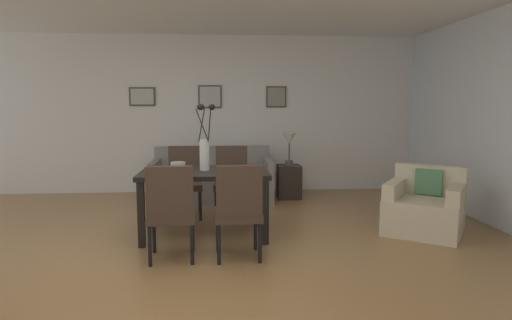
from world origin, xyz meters
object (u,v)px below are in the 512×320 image
Objects in this scene: dining_table at (205,178)px; sofa at (213,182)px; armchair at (425,208)px; framed_picture_center at (210,97)px; dining_chair_far_left at (238,207)px; bowl_far_left at (234,169)px; framed_picture_left at (142,97)px; dining_chair_near_right at (185,178)px; framed_picture_right at (276,97)px; dining_chair_near_left at (171,208)px; dining_chair_far_right at (231,178)px; centerpiece_vase at (205,145)px; bowl_near_left at (174,170)px; bowl_near_right at (178,165)px; side_table at (289,182)px; table_lamp at (289,142)px.

dining_table is 1.91m from sofa.
armchair is 3.84m from framed_picture_center.
dining_chair_far_left is 5.41× the size of bowl_far_left.
framed_picture_left is (-1.11, 2.52, 0.95)m from dining_table.
framed_picture_right is (1.40, 1.64, 1.08)m from dining_chair_near_right.
framed_picture_right is at bearing 67.42° from dining_chair_near_left.
dining_chair_far_right is 1.25× the size of centerpiece_vase.
centerpiece_vase reaches higher than dining_chair_near_left.
bowl_near_right is (0.00, 0.40, 0.00)m from bowl_near_left.
framed_picture_left is (-1.14, 0.64, 1.31)m from sofa.
side_table is (1.55, 2.08, -0.52)m from bowl_near_left.
dining_chair_near_right is 0.51× the size of sofa.
bowl_near_left is 0.09× the size of sofa.
sofa is 3.57× the size of table_lamp.
dining_chair_far_right is 2.02m from framed_picture_center.
bowl_near_left is at bearing -177.45° from armchair.
dining_chair_near_left reaches higher than sofa.
framed_picture_right is (1.42, 2.72, 0.81)m from bowl_near_left.
dining_table is 1.90× the size of centerpiece_vase.
dining_chair_far_left is 1.77× the size of side_table.
sofa is 1.63× the size of armchair.
armchair is at bearing 19.08° from dining_chair_far_left.
dining_chair_far_right reaches higher than bowl_near_right.
dining_chair_far_left is 1.80× the size of table_lamp.
framed_picture_right reaches higher than table_lamp.
dining_table is at bearing -113.72° from framed_picture_right.
dining_chair_near_right is at bearing 177.20° from dining_chair_far_right.
framed_picture_right is at bearing 101.58° from side_table.
dining_table is 1.26× the size of armchair.
sofa is (0.35, 1.67, -0.50)m from bowl_near_right.
bowl_near_left is (-0.66, 0.63, 0.27)m from dining_chair_far_left.
bowl_near_right is (-0.02, -0.67, 0.27)m from dining_chair_near_right.
framed_picture_center is (-0.00, 2.52, 0.95)m from dining_table.
dining_chair_near_left is 2.39× the size of framed_picture_center.
bowl_near_left is (-0.32, -0.20, 0.13)m from dining_table.
armchair is 3.23m from framed_picture_right.
framed_picture_left reaches higher than armchair.
framed_picture_center is at bearing 134.21° from armchair.
side_table is 1.35× the size of framed_picture_center.
bowl_near_right is 0.48× the size of framed_picture_right.
dining_chair_near_left is 0.51× the size of sofa.
sofa is 4.73× the size of framed_picture_center.
dining_chair_near_right is at bearing 108.83° from dining_table.
bowl_far_left is 2.34m from side_table.
framed_picture_center reaches higher than dining_table.
table_lamp is at bearing 56.74° from dining_table.
framed_picture_left reaches higher than dining_chair_near_left.
sofa is (0.35, 2.07, -0.50)m from bowl_near_left.
centerpiece_vase is at bearing -89.98° from framed_picture_center.
framed_picture_left is at bearing 113.72° from dining_table.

